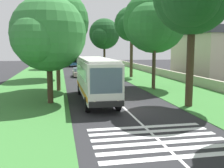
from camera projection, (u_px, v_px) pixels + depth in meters
ground at (127, 110)px, 20.05m from camera, size 160.00×160.00×0.00m
grass_verge_left at (33, 85)px, 33.09m from camera, size 120.00×8.00×0.04m
grass_verge_right at (158, 82)px, 36.19m from camera, size 120.00×8.00×0.04m
centre_line at (98, 84)px, 34.64m from camera, size 110.00×0.16×0.01m
coach_bus at (96, 77)px, 23.28m from camera, size 11.16×2.62×3.73m
zebra_crossing at (158, 140)px, 13.63m from camera, size 4.95×6.80×0.01m
trailing_car_0 at (79, 73)px, 43.10m from camera, size 4.30×1.78×1.43m
trailing_car_1 at (98, 69)px, 49.09m from camera, size 4.30×1.78×1.43m
trailing_car_2 at (90, 66)px, 58.40m from camera, size 4.30×1.78×1.43m
trailing_minibus_0 at (73, 60)px, 66.37m from camera, size 6.00×2.14×2.53m
roadside_tree_left_0 at (57, 37)px, 58.65m from camera, size 7.18×6.03×10.19m
roadside_tree_left_1 at (56, 23)px, 28.11m from camera, size 7.74×6.71×10.66m
roadside_tree_left_2 at (54, 36)px, 76.47m from camera, size 6.41×5.35×10.77m
roadside_tree_left_3 at (48, 31)px, 38.64m from camera, size 8.17×6.85×10.52m
roadside_tree_left_4 at (47, 36)px, 21.83m from camera, size 7.19×6.15×8.81m
roadside_tree_right_1 at (131, 25)px, 41.45m from camera, size 6.61×5.36×10.91m
roadside_tree_right_2 at (153, 23)px, 29.95m from camera, size 8.69×7.11×11.07m
roadside_tree_right_3 at (104, 35)px, 61.24m from camera, size 8.30×6.96×11.18m
utility_pole at (155, 53)px, 29.23m from camera, size 0.24×1.40×7.78m
roadside_wall at (168, 74)px, 41.62m from camera, size 70.00×0.40×1.13m
roadside_building at (206, 52)px, 43.01m from camera, size 13.76×7.07×7.76m
pedestrian at (50, 91)px, 23.07m from camera, size 0.34×0.34×1.69m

